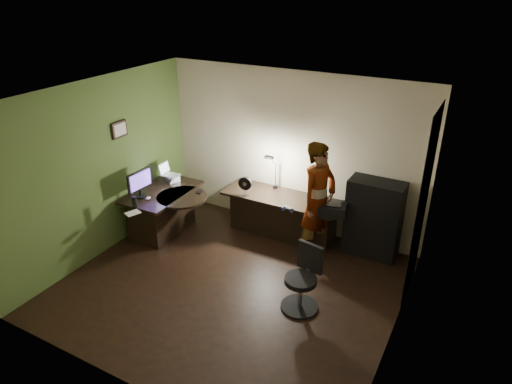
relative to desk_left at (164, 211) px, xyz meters
The scene contains 27 objects.
floor 1.97m from the desk_left, 23.48° to the right, with size 4.50×4.00×0.01m, color black.
ceiling 3.02m from the desk_left, 23.48° to the right, with size 4.50×4.00×0.01m, color silver.
wall_back 2.36m from the desk_left, 34.97° to the left, with size 4.50×0.01×2.70m, color #B8AB8A.
wall_front 3.43m from the desk_left, 57.48° to the right, with size 4.50×0.01×2.70m, color #B8AB8A.
wall_left 1.33m from the desk_left, 122.36° to the right, with size 0.01×4.00×2.70m, color #B8AB8A.
wall_right 4.21m from the desk_left, 10.81° to the right, with size 0.01×4.00×2.70m, color #B8AB8A.
green_wall_overlay 1.32m from the desk_left, 121.56° to the right, with size 0.00×4.00×2.70m, color #49622A.
arched_doorway 4.13m from the desk_left, ahead, with size 0.01×0.90×2.60m, color black.
french_door 4.27m from the desk_left, 18.22° to the right, with size 0.02×0.92×2.10m, color white.
framed_picture 1.57m from the desk_left, 144.85° to the right, with size 0.04×0.30×0.25m, color black.
desk_left is the anchor object (origin of this frame).
desk_right 1.98m from the desk_left, 24.68° to the left, with size 1.95×0.68×0.73m, color black.
cabinet 3.44m from the desk_left, 17.17° to the left, with size 0.83×0.41×1.24m, color black.
laptop_stand 0.60m from the desk_left, 104.73° to the left, with size 0.25×0.21×0.10m, color silver.
laptop 0.72m from the desk_left, 104.73° to the left, with size 0.29×0.27×0.20m, color silver.
monitor 0.67m from the desk_left, 116.99° to the right, with size 0.10×0.49×0.32m, color black.
mouse 0.54m from the desk_left, 87.85° to the right, with size 0.07×0.10×0.04m, color silver.
phone 0.75m from the desk_left, 23.78° to the left, with size 0.07×0.13×0.01m, color black.
pen 0.51m from the desk_left, 105.69° to the right, with size 0.01×0.13×0.01m, color black.
speaker 0.84m from the desk_left, 87.29° to the right, with size 0.07×0.07×0.19m, color black.
notepad 0.93m from the desk_left, 81.65° to the right, with size 0.15×0.21×0.01m, color silver.
desk_fan 1.48m from the desk_left, 24.53° to the left, with size 0.22×0.12×0.34m, color black.
headphones 2.17m from the desk_left, 11.36° to the left, with size 0.17×0.07×0.08m, color navy.
printer 2.82m from the desk_left, 13.43° to the left, with size 0.44×0.34×0.20m, color black.
desk_lamp 2.02m from the desk_left, 34.12° to the left, with size 0.17×0.33×0.72m, color black.
office_chair 2.92m from the desk_left, 14.65° to the right, with size 0.50×0.50×0.90m, color black.
person 2.64m from the desk_left, 12.85° to the left, with size 0.66×0.44×1.86m, color #D8A88C.
Camera 1 is at (2.84, -4.47, 4.02)m, focal length 32.00 mm.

